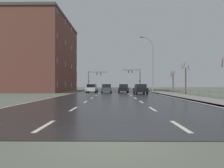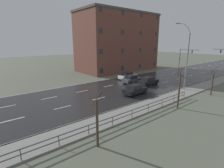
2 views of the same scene
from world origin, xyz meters
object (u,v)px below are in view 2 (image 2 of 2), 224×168
at_px(car_near_left, 148,81).
at_px(brick_building, 118,42).
at_px(car_mid_centre, 135,89).
at_px(car_near_right, 128,76).
at_px(street_lamp_midground, 186,58).
at_px(car_far_right, 132,79).
at_px(traffic_signal_left, 185,54).

xyz_separation_m(car_near_left, brick_building, (-17.35, 7.42, 6.97)).
relative_size(car_mid_centre, brick_building, 0.19).
bearing_deg(car_near_right, street_lamp_midground, 11.52).
bearing_deg(car_near_left, car_far_right, -158.25).
distance_m(car_near_right, car_near_left, 5.89).
bearing_deg(car_mid_centre, car_near_left, 108.45).
bearing_deg(car_near_left, car_near_right, 176.52).
bearing_deg(street_lamp_midground, traffic_signal_left, 118.73).
xyz_separation_m(street_lamp_midground, car_near_right, (-11.54, -1.88, -4.51)).
bearing_deg(car_far_right, traffic_signal_left, 97.43).
distance_m(car_near_right, brick_building, 15.16).
distance_m(street_lamp_midground, traffic_signal_left, 28.68).
bearing_deg(car_mid_centre, car_near_right, 138.83).
relative_size(car_near_right, brick_building, 0.19).
bearing_deg(car_mid_centre, brick_building, 142.49).
bearing_deg(brick_building, car_near_left, -23.16).
height_order(car_far_right, brick_building, brick_building).
distance_m(street_lamp_midground, car_near_left, 7.58).
bearing_deg(car_near_left, traffic_signal_left, 106.70).
bearing_deg(car_near_right, car_far_right, -27.64).
xyz_separation_m(street_lamp_midground, car_far_right, (-8.76, -3.48, -4.51)).
bearing_deg(car_far_right, car_near_left, 19.04).
bearing_deg(car_far_right, street_lamp_midground, 19.14).
bearing_deg(car_mid_centre, street_lamp_midground, 65.70).
relative_size(street_lamp_midground, brick_building, 0.49).
bearing_deg(car_far_right, car_near_right, 147.56).
bearing_deg(car_far_right, car_mid_centre, -44.11).
xyz_separation_m(street_lamp_midground, car_near_left, (-5.66, -2.25, -4.51)).
distance_m(car_far_right, car_near_right, 3.21).
xyz_separation_m(traffic_signal_left, car_near_left, (8.11, -27.37, -3.17)).
distance_m(street_lamp_midground, brick_building, 23.71).
xyz_separation_m(car_far_right, car_near_right, (-2.78, 1.60, 0.00)).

